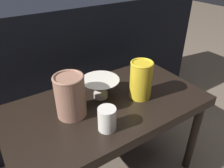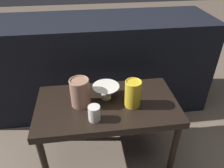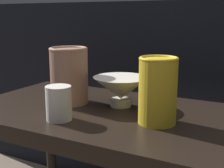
# 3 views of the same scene
# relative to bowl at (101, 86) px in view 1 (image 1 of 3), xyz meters

# --- Properties ---
(table) EXTENTS (0.79, 0.43, 0.43)m
(table) POSITION_rel_bowl_xyz_m (-0.00, -0.05, -0.10)
(table) COLOR black
(table) RESTS_ON ground_plane
(couch_backdrop) EXTENTS (1.69, 0.50, 0.73)m
(couch_backdrop) POSITION_rel_bowl_xyz_m (-0.00, 0.53, -0.12)
(couch_backdrop) COLOR black
(couch_backdrop) RESTS_ON ground_plane
(bowl) EXTENTS (0.15, 0.15, 0.08)m
(bowl) POSITION_rel_bowl_xyz_m (0.00, 0.00, 0.00)
(bowl) COLOR silver
(bowl) RESTS_ON table
(vase_textured_left) EXTENTS (0.11, 0.11, 0.16)m
(vase_textured_left) POSITION_rel_bowl_xyz_m (-0.14, -0.04, 0.03)
(vase_textured_left) COLOR #996B56
(vase_textured_left) RESTS_ON table
(vase_colorful_right) EXTENTS (0.09, 0.09, 0.15)m
(vase_colorful_right) POSITION_rel_bowl_xyz_m (0.13, -0.08, 0.03)
(vase_colorful_right) COLOR gold
(vase_colorful_right) RESTS_ON table
(cup) EXTENTS (0.06, 0.06, 0.08)m
(cup) POSITION_rel_bowl_xyz_m (-0.08, -0.17, -0.01)
(cup) COLOR silver
(cup) RESTS_ON table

